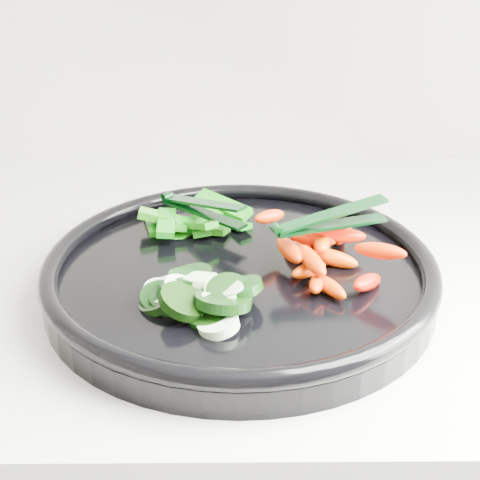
{
  "coord_description": "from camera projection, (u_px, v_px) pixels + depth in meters",
  "views": [
    {
      "loc": [
        0.21,
        1.06,
        1.26
      ],
      "look_at": [
        0.21,
        1.62,
        0.99
      ],
      "focal_mm": 50.0,
      "sensor_mm": 36.0,
      "label": 1
    }
  ],
  "objects": [
    {
      "name": "tong_pepper",
      "position": [
        201.0,
        207.0,
        0.71
      ],
      "size": [
        0.09,
        0.09,
        0.02
      ],
      "color": "black",
      "rests_on": "pepper_pile"
    },
    {
      "name": "cucumber_pile",
      "position": [
        195.0,
        295.0,
        0.58
      ],
      "size": [
        0.12,
        0.13,
        0.04
      ],
      "color": "black",
      "rests_on": "veggie_tray"
    },
    {
      "name": "carrot_pile",
      "position": [
        322.0,
        249.0,
        0.64
      ],
      "size": [
        0.14,
        0.15,
        0.05
      ],
      "color": "#FF5100",
      "rests_on": "veggie_tray"
    },
    {
      "name": "veggie_tray",
      "position": [
        240.0,
        272.0,
        0.64
      ],
      "size": [
        0.38,
        0.38,
        0.04
      ],
      "color": "black",
      "rests_on": "counter"
    },
    {
      "name": "pepper_pile",
      "position": [
        193.0,
        222.0,
        0.71
      ],
      "size": [
        0.12,
        0.1,
        0.04
      ],
      "color": "#0A690E",
      "rests_on": "veggie_tray"
    },
    {
      "name": "tong_carrot",
      "position": [
        328.0,
        220.0,
        0.62
      ],
      "size": [
        0.11,
        0.05,
        0.02
      ],
      "color": "black",
      "rests_on": "carrot_pile"
    }
  ]
}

